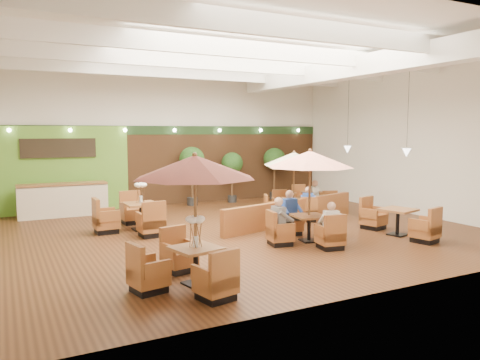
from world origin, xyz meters
TOP-DOWN VIEW (x-y plane):
  - room at (0.25, 1.22)m, footprint 14.04×14.00m
  - service_counter at (-4.40, 5.10)m, footprint 3.00×0.75m
  - booth_divider at (2.00, 0.11)m, footprint 5.73×1.62m
  - table_0 at (-3.04, -3.99)m, footprint 2.53×2.65m
  - table_1 at (1.07, -2.03)m, footprint 2.45×2.56m
  - table_2 at (2.78, 1.21)m, footprint 2.44×2.44m
  - table_3 at (-2.83, 1.59)m, footprint 1.89×2.81m
  - table_4 at (3.87, -2.58)m, footprint 1.08×2.76m
  - table_5 at (4.34, 2.19)m, footprint 0.95×2.42m
  - topiary_0 at (0.58, 5.30)m, footprint 1.03×1.03m
  - topiary_1 at (2.39, 5.30)m, footprint 0.91×0.91m
  - topiary_2 at (4.48, 5.30)m, footprint 0.98×0.98m
  - diner_0 at (1.13, -2.96)m, footprint 0.42×0.39m
  - diner_1 at (1.13, -1.10)m, footprint 0.41×0.33m
  - diner_2 at (0.20, -2.03)m, footprint 0.33×0.41m
  - diner_3 at (2.78, 0.36)m, footprint 0.41×0.40m
  - diner_4 at (3.63, 1.21)m, footprint 0.43×0.45m

SIDE VIEW (x-z plane):
  - table_5 at x=4.34m, z-range -0.10..0.76m
  - table_4 at x=3.87m, z-range -0.12..0.87m
  - booth_divider at x=2.00m, z-range 0.00..0.81m
  - table_3 at x=-2.83m, z-range -0.34..1.27m
  - service_counter at x=-4.40m, z-range -0.01..1.17m
  - diner_3 at x=2.78m, z-range 0.37..1.09m
  - diner_0 at x=1.13m, z-range 0.36..1.13m
  - diner_4 at x=3.63m, z-range 0.36..1.17m
  - diner_2 at x=0.20m, z-range 0.35..1.19m
  - diner_1 at x=1.13m, z-range 0.35..1.20m
  - topiary_1 at x=2.39m, z-range 0.52..2.64m
  - table_2 at x=2.78m, z-range 0.44..2.79m
  - topiary_2 at x=4.48m, z-range 0.56..2.83m
  - topiary_0 at x=0.58m, z-range 0.58..2.97m
  - table_1 at x=1.07m, z-range 0.56..3.11m
  - table_0 at x=-3.04m, z-range 0.56..3.17m
  - room at x=0.25m, z-range 0.87..6.39m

